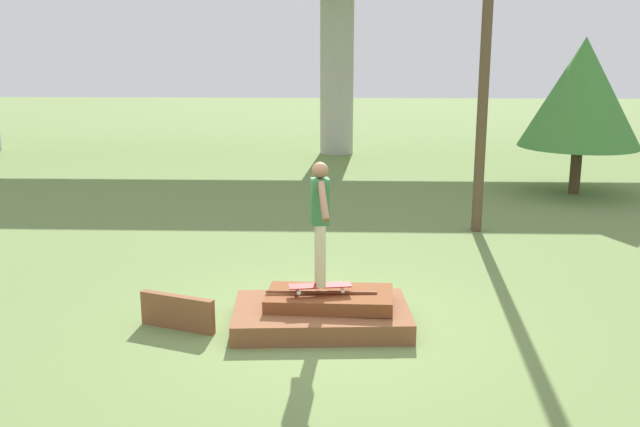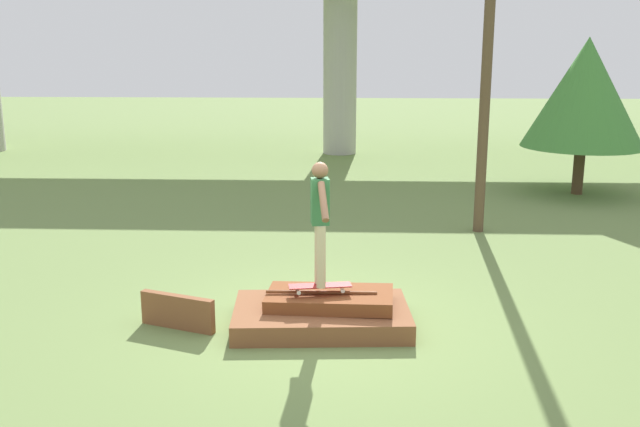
{
  "view_description": "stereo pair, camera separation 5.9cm",
  "coord_description": "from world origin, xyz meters",
  "px_view_note": "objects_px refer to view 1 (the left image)",
  "views": [
    {
      "loc": [
        0.29,
        -8.76,
        3.62
      ],
      "look_at": [
        -0.02,
        -0.03,
        1.53
      ],
      "focal_mm": 40.0,
      "sensor_mm": 36.0,
      "label": 1
    },
    {
      "loc": [
        0.35,
        -8.75,
        3.62
      ],
      "look_at": [
        -0.02,
        -0.03,
        1.53
      ],
      "focal_mm": 40.0,
      "sensor_mm": 36.0,
      "label": 2
    }
  ],
  "objects_px": {
    "skateboard": "(320,286)",
    "tree_behind_left": "(582,93)",
    "skater": "(320,215)",
    "utility_pole": "(487,19)"
  },
  "relations": [
    {
      "from": "skater",
      "to": "utility_pole",
      "type": "xyz_separation_m",
      "value": [
        2.92,
        5.01,
        2.55
      ]
    },
    {
      "from": "utility_pole",
      "to": "skater",
      "type": "bearing_deg",
      "value": -120.23
    },
    {
      "from": "utility_pole",
      "to": "tree_behind_left",
      "type": "height_order",
      "value": "utility_pole"
    },
    {
      "from": "skater",
      "to": "tree_behind_left",
      "type": "bearing_deg",
      "value": 55.6
    },
    {
      "from": "skater",
      "to": "tree_behind_left",
      "type": "relative_size",
      "value": 0.43
    },
    {
      "from": "utility_pole",
      "to": "skateboard",
      "type": "bearing_deg",
      "value": -120.23
    },
    {
      "from": "skateboard",
      "to": "tree_behind_left",
      "type": "height_order",
      "value": "tree_behind_left"
    },
    {
      "from": "tree_behind_left",
      "to": "utility_pole",
      "type": "bearing_deg",
      "value": -129.44
    },
    {
      "from": "skateboard",
      "to": "tree_behind_left",
      "type": "relative_size",
      "value": 0.22
    },
    {
      "from": "skateboard",
      "to": "skater",
      "type": "xyz_separation_m",
      "value": [
        -0.0,
        0.0,
        0.94
      ]
    }
  ]
}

